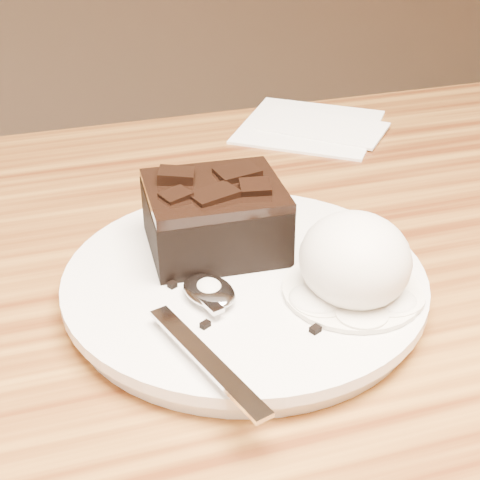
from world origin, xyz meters
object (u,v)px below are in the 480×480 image
object	(u,v)px
plate	(245,287)
ice_cream_scoop	(355,260)
brownie	(215,221)
napkin	(310,126)
spoon	(209,293)

from	to	relation	value
plate	ice_cream_scoop	distance (m)	0.08
plate	brownie	xyz separation A→B (m)	(-0.01, 0.04, 0.03)
brownie	napkin	size ratio (longest dim) A/B	0.68
plate	brownie	bearing A→B (deg)	103.12
spoon	napkin	size ratio (longest dim) A/B	1.24
brownie	spoon	world-z (taller)	brownie
ice_cream_scoop	spoon	bearing A→B (deg)	166.77
ice_cream_scoop	napkin	world-z (taller)	ice_cream_scoop
ice_cream_scoop	spoon	xyz separation A→B (m)	(-0.09, 0.02, -0.02)
plate	spoon	xyz separation A→B (m)	(-0.03, -0.02, 0.01)
spoon	plate	bearing A→B (deg)	18.08
brownie	napkin	distance (m)	0.29
brownie	spoon	size ratio (longest dim) A/B	0.55
plate	napkin	distance (m)	0.31
brownie	spoon	distance (m)	0.06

